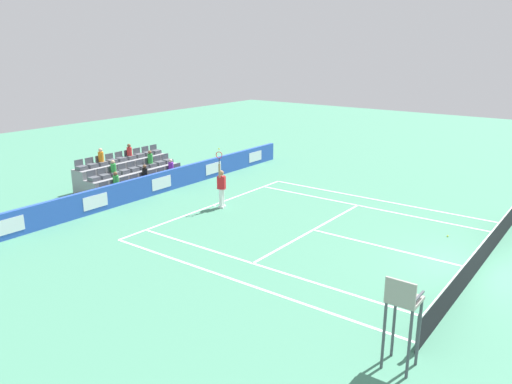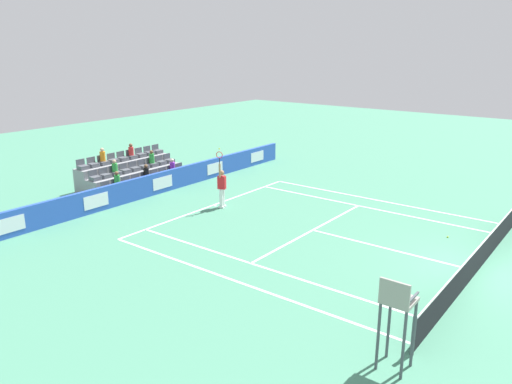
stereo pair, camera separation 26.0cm
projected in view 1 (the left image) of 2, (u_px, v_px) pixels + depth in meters
ground_plane at (478, 270)px, 16.81m from camera, size 80.00×80.00×0.00m
line_baseline at (213, 205)px, 23.64m from camera, size 10.97×0.10×0.01m
line_service at (313, 230)px, 20.49m from camera, size 8.23×0.10×0.01m
line_centre_service at (388, 248)px, 18.65m from camera, size 0.10×6.40×0.01m
line_singles_sideline_left at (263, 267)px, 17.06m from camera, size 0.10×11.89×0.01m
line_singles_sideline_right at (367, 207)px, 23.39m from camera, size 0.10×11.89×0.01m
line_doubles_sideline_left at (238, 281)px, 16.01m from camera, size 0.10×11.89×0.01m
line_doubles_sideline_right at (379, 200)px, 24.45m from camera, size 0.10×11.89×0.01m
line_centre_mark at (214, 206)px, 23.58m from camera, size 0.10×0.20×0.01m
sponsor_barrier at (160, 183)px, 25.53m from camera, size 19.92×0.22×1.08m
tennis_net at (480, 256)px, 16.67m from camera, size 11.97×0.10×1.07m
tennis_player at (221, 187)px, 23.07m from camera, size 0.54×0.43×2.85m
umpire_chair at (402, 310)px, 11.28m from camera, size 0.70×0.70×2.34m
stadium_stand at (130, 176)px, 26.85m from camera, size 5.58×2.85×2.16m
loose_tennis_ball at (448, 236)px, 19.73m from camera, size 0.07×0.07×0.07m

